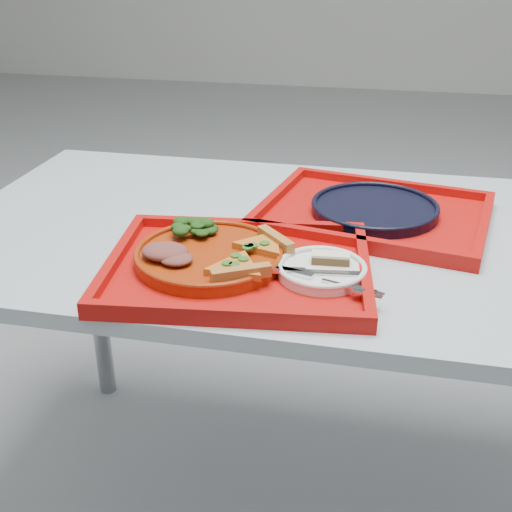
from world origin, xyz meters
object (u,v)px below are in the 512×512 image
(navy_plate, at_px, (375,210))
(dessert_bar, at_px, (331,258))
(tray_far, at_px, (374,216))
(tray_main, at_px, (238,270))
(dinner_plate, at_px, (209,257))

(navy_plate, height_order, dessert_bar, dessert_bar)
(dessert_bar, bearing_deg, tray_far, 72.89)
(tray_main, bearing_deg, dinner_plate, 163.04)
(dessert_bar, bearing_deg, tray_main, -175.68)
(dessert_bar, bearing_deg, navy_plate, 72.89)
(tray_main, height_order, dinner_plate, dinner_plate)
(dinner_plate, bearing_deg, tray_far, 46.04)
(dinner_plate, relative_size, dessert_bar, 3.92)
(tray_far, xyz_separation_m, dessert_bar, (-0.06, -0.27, 0.03))
(tray_far, xyz_separation_m, navy_plate, (0.00, 0.00, 0.01))
(dinner_plate, bearing_deg, dessert_bar, 3.52)
(tray_main, xyz_separation_m, dinner_plate, (-0.05, 0.01, 0.02))
(tray_far, relative_size, dinner_plate, 1.73)
(tray_far, xyz_separation_m, dinner_plate, (-0.28, -0.29, 0.02))
(tray_far, bearing_deg, dinner_plate, -123.49)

